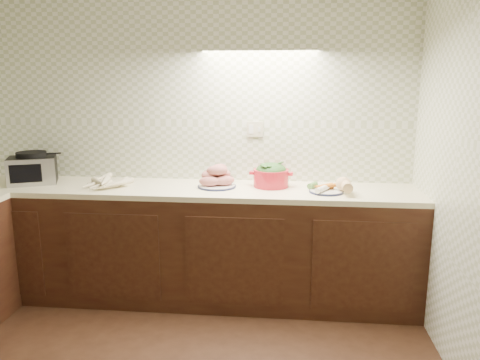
# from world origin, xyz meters

# --- Properties ---
(room) EXTENTS (3.60, 3.60, 2.60)m
(room) POSITION_xyz_m (0.00, 0.00, 1.63)
(room) COLOR black
(room) RESTS_ON ground
(counter) EXTENTS (3.60, 3.60, 0.90)m
(counter) POSITION_xyz_m (-0.68, 0.68, 0.45)
(counter) COLOR black
(counter) RESTS_ON ground
(toaster_oven) EXTENTS (0.43, 0.39, 0.25)m
(toaster_oven) POSITION_xyz_m (-1.19, 1.52, 1.02)
(toaster_oven) COLOR black
(toaster_oven) RESTS_ON counter
(parsnip_pile) EXTENTS (0.41, 0.40, 0.08)m
(parsnip_pile) POSITION_xyz_m (-0.59, 1.45, 0.93)
(parsnip_pile) COLOR beige
(parsnip_pile) RESTS_ON counter
(sweet_potato_plate) EXTENTS (0.30, 0.29, 0.18)m
(sweet_potato_plate) POSITION_xyz_m (0.28, 1.54, 0.97)
(sweet_potato_plate) COLOR #171B3D
(sweet_potato_plate) RESTS_ON counter
(onion_bowl) EXTENTS (0.16, 0.16, 0.12)m
(onion_bowl) POSITION_xyz_m (0.30, 1.65, 0.95)
(onion_bowl) COLOR black
(onion_bowl) RESTS_ON counter
(dutch_oven) EXTENTS (0.34, 0.28, 0.19)m
(dutch_oven) POSITION_xyz_m (0.69, 1.59, 0.99)
(dutch_oven) COLOR red
(dutch_oven) RESTS_ON counter
(veg_plate) EXTENTS (0.33, 0.25, 0.12)m
(veg_plate) POSITION_xyz_m (1.15, 1.44, 0.94)
(veg_plate) COLOR #171B3D
(veg_plate) RESTS_ON counter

